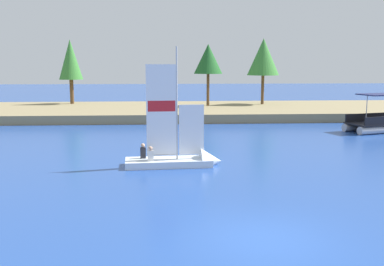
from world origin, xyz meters
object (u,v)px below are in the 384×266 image
(shoreline_tree_left, at_px, (70,60))
(shoreline_tree_centre, at_px, (263,57))
(sailboat, at_px, (187,158))
(shoreline_tree_midleft, at_px, (208,59))

(shoreline_tree_left, relative_size, shoreline_tree_centre, 0.99)
(shoreline_tree_left, height_order, sailboat, shoreline_tree_left)
(shoreline_tree_midleft, xyz_separation_m, shoreline_tree_centre, (6.03, 1.38, 0.25))
(shoreline_tree_left, distance_m, sailboat, 29.38)
(shoreline_tree_centre, bearing_deg, sailboat, -110.71)
(shoreline_tree_left, relative_size, shoreline_tree_midleft, 1.09)
(sailboat, bearing_deg, shoreline_tree_midleft, 77.95)
(shoreline_tree_centre, bearing_deg, shoreline_tree_midleft, -167.09)
(shoreline_tree_midleft, distance_m, sailboat, 24.28)
(sailboat, bearing_deg, shoreline_tree_centre, 65.40)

